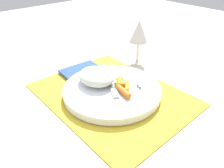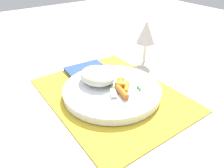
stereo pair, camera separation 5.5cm
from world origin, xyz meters
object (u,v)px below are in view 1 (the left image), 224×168
wine_glass (139,33)px  fork (111,83)px  plate (112,90)px  rice_mound (96,76)px  napkin (80,70)px  carrot_portion (122,86)px

wine_glass → fork: bearing=-67.2°
plate → rice_mound: 0.06m
wine_glass → rice_mound: bearing=-76.7°
plate → rice_mound: rice_mound is taller
wine_glass → napkin: 0.23m
fork → plate: bearing=-29.5°
carrot_portion → rice_mound: bearing=-154.3°
plate → wine_glass: 0.25m
plate → wine_glass: (-0.10, 0.21, 0.09)m
rice_mound → carrot_portion: bearing=25.7°
carrot_portion → wine_glass: 0.24m
plate → fork: (-0.02, 0.01, 0.01)m
plate → fork: size_ratio=1.59×
plate → napkin: 0.17m
rice_mound → plate: bearing=18.7°
napkin → carrot_portion: bearing=2.5°
rice_mound → carrot_portion: (0.07, 0.03, -0.01)m
rice_mound → wine_glass: 0.24m
rice_mound → fork: (0.03, 0.02, -0.02)m
wine_glass → napkin: wine_glass is taller
plate → carrot_portion: bearing=37.8°
rice_mound → carrot_portion: rice_mound is taller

